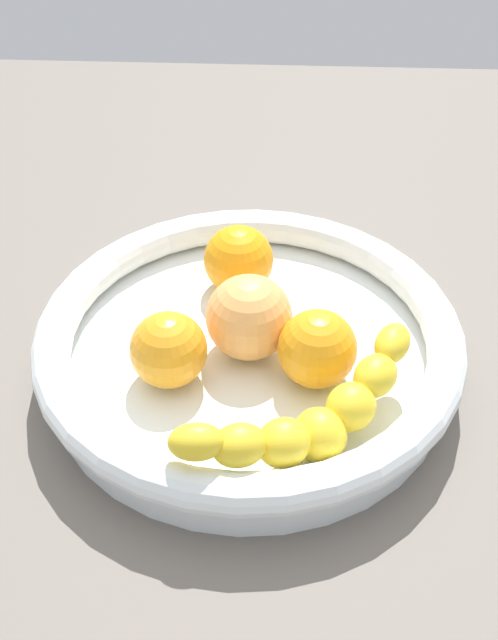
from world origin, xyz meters
The scene contains 7 objects.
kitchen_counter centered at (0.00, 0.00, 1.50)cm, with size 120.00×120.00×3.00cm, color #6A635A.
fruit_bowl centered at (0.00, 0.00, 5.75)cm, with size 32.75×32.75×5.33cm.
banana_draped_left centered at (-4.72, 9.48, 8.38)cm, with size 16.58×13.18×5.48cm.
orange_front centered at (5.66, 3.40, 8.23)cm, with size 5.68×5.68×5.68cm, color orange.
orange_mid_left centered at (1.25, -7.69, 8.29)cm, with size 5.80×5.80×5.80cm, color orange.
orange_mid_right centered at (-5.07, 2.83, 8.30)cm, with size 5.82×5.82×5.82cm, color orange.
peach_blush centered at (-0.28, 0.49, 8.67)cm, with size 6.55×6.55×6.55cm, color #F9A859.
Camera 1 is at (-2.22, 44.91, 47.07)cm, focal length 44.40 mm.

